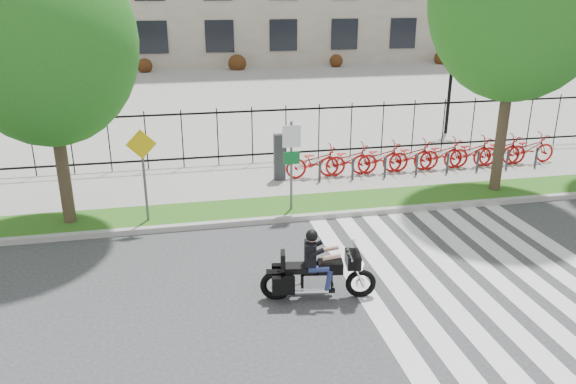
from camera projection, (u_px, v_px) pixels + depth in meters
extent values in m
plane|color=#323234|center=(261.00, 305.00, 11.23)|extent=(120.00, 120.00, 0.00)
cube|color=#A19F98|center=(237.00, 223.00, 14.98)|extent=(60.00, 0.20, 0.15)
cube|color=#275916|center=(233.00, 211.00, 15.76)|extent=(60.00, 1.50, 0.15)
cube|color=gray|center=(224.00, 183.00, 18.06)|extent=(60.00, 3.50, 0.15)
cube|color=gray|center=(195.00, 91.00, 34.21)|extent=(80.00, 34.00, 0.10)
cylinder|color=black|center=(450.00, 89.00, 23.51)|extent=(0.14, 0.14, 4.00)
cylinder|color=black|center=(454.00, 42.00, 22.86)|extent=(0.06, 0.70, 0.70)
sphere|color=white|center=(447.00, 40.00, 22.76)|extent=(0.36, 0.36, 0.36)
sphere|color=white|center=(463.00, 39.00, 22.89)|extent=(0.36, 0.36, 0.36)
cylinder|color=#36291D|center=(62.00, 161.00, 14.33)|extent=(0.32, 0.32, 3.31)
ellipsoid|color=#166017|center=(45.00, 42.00, 13.32)|extent=(4.38, 4.38, 5.03)
cylinder|color=#36291D|center=(503.00, 124.00, 16.59)|extent=(0.32, 0.32, 4.10)
cube|color=#2D2D33|center=(280.00, 157.00, 17.89)|extent=(0.35, 0.25, 1.50)
imported|color=#B4110E|center=(316.00, 162.00, 18.20)|extent=(1.99, 0.69, 1.05)
cylinder|color=#2D2D33|center=(320.00, 171.00, 17.80)|extent=(0.08, 0.08, 0.70)
imported|color=#B4110E|center=(348.00, 160.00, 18.41)|extent=(1.99, 0.69, 1.05)
cylinder|color=#2D2D33|center=(353.00, 169.00, 18.01)|extent=(0.08, 0.08, 0.70)
imported|color=#B4110E|center=(380.00, 158.00, 18.62)|extent=(1.99, 0.69, 1.05)
cylinder|color=#2D2D33|center=(385.00, 167.00, 18.22)|extent=(0.08, 0.08, 0.70)
imported|color=#B4110E|center=(411.00, 156.00, 18.83)|extent=(1.99, 0.69, 1.05)
cylinder|color=#2D2D33|center=(417.00, 165.00, 18.43)|extent=(0.08, 0.08, 0.70)
imported|color=#B4110E|center=(441.00, 154.00, 19.05)|extent=(1.99, 0.69, 1.05)
cylinder|color=#2D2D33|center=(448.00, 163.00, 18.65)|extent=(0.08, 0.08, 0.70)
imported|color=#B4110E|center=(471.00, 152.00, 19.26)|extent=(1.99, 0.69, 1.05)
cylinder|color=#2D2D33|center=(478.00, 161.00, 18.86)|extent=(0.08, 0.08, 0.70)
imported|color=#B4110E|center=(500.00, 150.00, 19.47)|extent=(1.99, 0.69, 1.05)
cylinder|color=#2D2D33|center=(507.00, 159.00, 19.07)|extent=(0.08, 0.08, 0.70)
imported|color=#B4110E|center=(528.00, 149.00, 19.68)|extent=(1.99, 0.69, 1.05)
cylinder|color=#2D2D33|center=(536.00, 157.00, 19.28)|extent=(0.08, 0.08, 0.70)
cylinder|color=#59595B|center=(291.00, 166.00, 15.29)|extent=(0.07, 0.07, 2.50)
cube|color=white|center=(292.00, 136.00, 14.97)|extent=(0.50, 0.03, 0.60)
cube|color=#0C6626|center=(292.00, 158.00, 15.17)|extent=(0.45, 0.03, 0.35)
cylinder|color=#59595B|center=(144.00, 177.00, 14.56)|extent=(0.07, 0.07, 2.40)
cube|color=yellow|center=(141.00, 144.00, 14.21)|extent=(0.78, 0.03, 0.78)
torus|color=black|center=(361.00, 283.00, 11.43)|extent=(0.64, 0.22, 0.63)
torus|color=black|center=(276.00, 285.00, 11.36)|extent=(0.68, 0.24, 0.66)
cube|color=black|center=(353.00, 259.00, 11.23)|extent=(0.35, 0.54, 0.27)
cube|color=#26262B|center=(357.00, 250.00, 11.17)|extent=(0.21, 0.47, 0.28)
cube|color=silver|center=(317.00, 280.00, 11.36)|extent=(0.59, 0.39, 0.36)
cube|color=black|center=(330.00, 267.00, 11.27)|extent=(0.54, 0.39, 0.24)
cube|color=black|center=(301.00, 268.00, 11.25)|extent=(0.68, 0.43, 0.13)
cube|color=black|center=(283.00, 259.00, 11.17)|extent=(0.14, 0.32, 0.31)
cube|color=black|center=(283.00, 285.00, 11.06)|extent=(0.47, 0.22, 0.36)
cube|color=black|center=(283.00, 272.00, 11.57)|extent=(0.47, 0.22, 0.36)
cube|color=black|center=(310.00, 253.00, 11.15)|extent=(0.27, 0.39, 0.47)
sphere|color=tan|center=(312.00, 237.00, 11.03)|extent=(0.21, 0.21, 0.21)
sphere|color=black|center=(312.00, 236.00, 11.02)|extent=(0.24, 0.24, 0.24)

